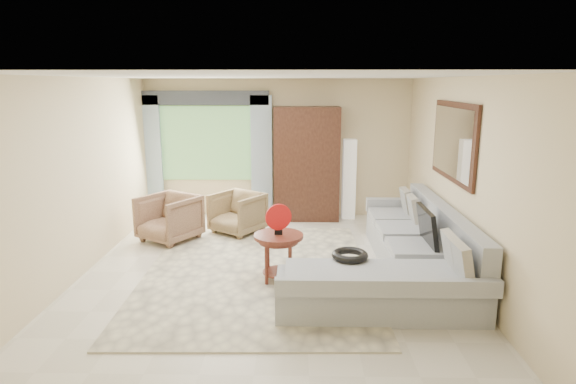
{
  "coord_description": "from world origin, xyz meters",
  "views": [
    {
      "loc": [
        0.38,
        -6.11,
        2.52
      ],
      "look_at": [
        0.25,
        0.35,
        1.05
      ],
      "focal_mm": 30.0,
      "sensor_mm": 36.0,
      "label": 1
    }
  ],
  "objects_px": {
    "tv_screen": "(427,227)",
    "sectional_sofa": "(405,259)",
    "potted_plant": "(148,207)",
    "armoire": "(307,164)",
    "armchair_left": "(169,218)",
    "coffee_table": "(279,257)",
    "floor_lamp": "(349,179)",
    "armchair_right": "(238,213)"
  },
  "relations": [
    {
      "from": "tv_screen",
      "to": "armchair_right",
      "type": "height_order",
      "value": "tv_screen"
    },
    {
      "from": "tv_screen",
      "to": "sectional_sofa",
      "type": "bearing_deg",
      "value": -177.85
    },
    {
      "from": "sectional_sofa",
      "to": "floor_lamp",
      "type": "relative_size",
      "value": 2.31
    },
    {
      "from": "tv_screen",
      "to": "armchair_left",
      "type": "bearing_deg",
      "value": 157.91
    },
    {
      "from": "tv_screen",
      "to": "coffee_table",
      "type": "distance_m",
      "value": 1.95
    },
    {
      "from": "coffee_table",
      "to": "armchair_right",
      "type": "relative_size",
      "value": 0.82
    },
    {
      "from": "coffee_table",
      "to": "armchair_left",
      "type": "height_order",
      "value": "armchair_left"
    },
    {
      "from": "sectional_sofa",
      "to": "coffee_table",
      "type": "distance_m",
      "value": 1.64
    },
    {
      "from": "floor_lamp",
      "to": "tv_screen",
      "type": "bearing_deg",
      "value": -76.64
    },
    {
      "from": "coffee_table",
      "to": "floor_lamp",
      "type": "relative_size",
      "value": 0.42
    },
    {
      "from": "coffee_table",
      "to": "armoire",
      "type": "xyz_separation_m",
      "value": [
        0.41,
        2.99,
        0.72
      ]
    },
    {
      "from": "sectional_sofa",
      "to": "armchair_right",
      "type": "distance_m",
      "value": 3.12
    },
    {
      "from": "potted_plant",
      "to": "floor_lamp",
      "type": "xyz_separation_m",
      "value": [
        3.76,
        0.26,
        0.5
      ]
    },
    {
      "from": "floor_lamp",
      "to": "armchair_left",
      "type": "bearing_deg",
      "value": -154.99
    },
    {
      "from": "armoire",
      "to": "coffee_table",
      "type": "bearing_deg",
      "value": -97.8
    },
    {
      "from": "armchair_left",
      "to": "armoire",
      "type": "distance_m",
      "value": 2.72
    },
    {
      "from": "coffee_table",
      "to": "armoire",
      "type": "bearing_deg",
      "value": 82.2
    },
    {
      "from": "sectional_sofa",
      "to": "tv_screen",
      "type": "height_order",
      "value": "tv_screen"
    },
    {
      "from": "sectional_sofa",
      "to": "armoire",
      "type": "distance_m",
      "value": 3.24
    },
    {
      "from": "tv_screen",
      "to": "armchair_right",
      "type": "xyz_separation_m",
      "value": [
        -2.69,
        1.95,
        -0.37
      ]
    },
    {
      "from": "armchair_right",
      "to": "armchair_left",
      "type": "bearing_deg",
      "value": -123.14
    },
    {
      "from": "armchair_left",
      "to": "potted_plant",
      "type": "distance_m",
      "value": 1.37
    },
    {
      "from": "armchair_left",
      "to": "armchair_right",
      "type": "relative_size",
      "value": 1.08
    },
    {
      "from": "coffee_table",
      "to": "potted_plant",
      "type": "relative_size",
      "value": 1.25
    },
    {
      "from": "sectional_sofa",
      "to": "coffee_table",
      "type": "relative_size",
      "value": 5.46
    },
    {
      "from": "sectional_sofa",
      "to": "armchair_left",
      "type": "xyz_separation_m",
      "value": [
        -3.49,
        1.53,
        0.1
      ]
    },
    {
      "from": "sectional_sofa",
      "to": "armoire",
      "type": "bearing_deg",
      "value": 113.06
    },
    {
      "from": "coffee_table",
      "to": "potted_plant",
      "type": "bearing_deg",
      "value": 132.52
    },
    {
      "from": "coffee_table",
      "to": "floor_lamp",
      "type": "height_order",
      "value": "floor_lamp"
    },
    {
      "from": "tv_screen",
      "to": "armchair_left",
      "type": "relative_size",
      "value": 0.89
    },
    {
      "from": "sectional_sofa",
      "to": "floor_lamp",
      "type": "xyz_separation_m",
      "value": [
        -0.43,
        2.96,
        0.47
      ]
    },
    {
      "from": "potted_plant",
      "to": "coffee_table",
      "type": "bearing_deg",
      "value": -47.48
    },
    {
      "from": "armchair_right",
      "to": "armoire",
      "type": "distance_m",
      "value": 1.67
    },
    {
      "from": "armchair_left",
      "to": "armchair_right",
      "type": "height_order",
      "value": "armchair_left"
    },
    {
      "from": "coffee_table",
      "to": "armchair_right",
      "type": "bearing_deg",
      "value": 110.87
    },
    {
      "from": "sectional_sofa",
      "to": "armchair_left",
      "type": "relative_size",
      "value": 4.16
    },
    {
      "from": "potted_plant",
      "to": "armoire",
      "type": "xyz_separation_m",
      "value": [
        2.96,
        0.2,
        0.8
      ]
    },
    {
      "from": "potted_plant",
      "to": "armoire",
      "type": "distance_m",
      "value": 3.07
    },
    {
      "from": "coffee_table",
      "to": "armchair_left",
      "type": "distance_m",
      "value": 2.46
    },
    {
      "from": "armoire",
      "to": "floor_lamp",
      "type": "height_order",
      "value": "armoire"
    },
    {
      "from": "tv_screen",
      "to": "armoire",
      "type": "relative_size",
      "value": 0.35
    },
    {
      "from": "coffee_table",
      "to": "armchair_right",
      "type": "height_order",
      "value": "armchair_right"
    }
  ]
}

